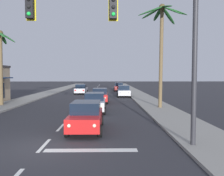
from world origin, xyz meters
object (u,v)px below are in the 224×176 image
object	(u,v)px
palm_right_second	(162,33)
sedan_oncoming_far	(81,89)
sedan_parked_mid_kerb	(124,91)
sedan_lead_at_stop_bar	(86,116)
sedan_fifth_in_queue	(100,95)
palm_left_second	(0,54)
sedan_parked_nearest_kerb	(119,87)
traffic_signal_mast	(118,26)
sedan_third_in_queue	(95,102)

from	to	relation	value
palm_right_second	sedan_oncoming_far	bearing A→B (deg)	119.25
sedan_parked_mid_kerb	sedan_lead_at_stop_bar	bearing A→B (deg)	-99.81
sedan_fifth_in_queue	sedan_oncoming_far	xyz separation A→B (m)	(-3.67, 12.25, 0.00)
sedan_parked_mid_kerb	palm_left_second	size ratio (longest dim) A/B	0.57
sedan_parked_nearest_kerb	sedan_parked_mid_kerb	distance (m)	12.57
traffic_signal_mast	sedan_parked_mid_kerb	xyz separation A→B (m)	(1.91, 24.17, -4.48)
palm_right_second	sedan_parked_nearest_kerb	bearing A→B (deg)	96.69
sedan_third_in_queue	sedan_fifth_in_queue	xyz separation A→B (m)	(0.20, 6.80, 0.00)
sedan_lead_at_stop_bar	palm_left_second	world-z (taller)	palm_left_second
palm_right_second	palm_left_second	bearing A→B (deg)	172.51
sedan_lead_at_stop_bar	sedan_parked_mid_kerb	bearing A→B (deg)	80.19
sedan_parked_nearest_kerb	sedan_lead_at_stop_bar	bearing A→B (deg)	-95.86
sedan_parked_mid_kerb	traffic_signal_mast	bearing A→B (deg)	-94.51
traffic_signal_mast	sedan_lead_at_stop_bar	distance (m)	5.82
sedan_lead_at_stop_bar	sedan_oncoming_far	world-z (taller)	same
sedan_third_in_queue	sedan_oncoming_far	xyz separation A→B (m)	(-3.47, 19.05, 0.00)
sedan_parked_nearest_kerb	palm_left_second	world-z (taller)	palm_left_second
sedan_fifth_in_queue	sedan_parked_mid_kerb	world-z (taller)	same
sedan_oncoming_far	sedan_parked_nearest_kerb	distance (m)	10.19
traffic_signal_mast	sedan_oncoming_far	size ratio (longest dim) A/B	2.49
sedan_third_in_queue	palm_left_second	size ratio (longest dim) A/B	0.57
sedan_third_in_queue	palm_right_second	world-z (taller)	palm_right_second
traffic_signal_mast	sedan_parked_nearest_kerb	size ratio (longest dim) A/B	2.49
sedan_oncoming_far	sedan_fifth_in_queue	bearing A→B (deg)	-73.32
traffic_signal_mast	palm_right_second	size ratio (longest dim) A/B	1.12
traffic_signal_mast	sedan_parked_mid_kerb	bearing A→B (deg)	85.49
sedan_oncoming_far	sedan_third_in_queue	bearing A→B (deg)	-79.67
sedan_lead_at_stop_bar	palm_left_second	size ratio (longest dim) A/B	0.57
traffic_signal_mast	palm_left_second	xyz separation A→B (m)	(-11.55, 13.91, 0.05)
sedan_fifth_in_queue	palm_left_second	bearing A→B (deg)	-163.61
sedan_parked_nearest_kerb	palm_left_second	xyz separation A→B (m)	(-13.28, -22.84, 4.53)
traffic_signal_mast	palm_right_second	bearing A→B (deg)	68.43
palm_right_second	sedan_fifth_in_queue	bearing A→B (deg)	139.80
sedan_fifth_in_queue	sedan_parked_nearest_kerb	distance (m)	20.09
sedan_third_in_queue	sedan_parked_nearest_kerb	world-z (taller)	same
sedan_fifth_in_queue	sedan_lead_at_stop_bar	bearing A→B (deg)	-91.28
traffic_signal_mast	sedan_parked_nearest_kerb	world-z (taller)	traffic_signal_mast
sedan_third_in_queue	palm_right_second	xyz separation A→B (m)	(6.25, 1.68, 6.40)
sedan_parked_nearest_kerb	palm_right_second	bearing A→B (deg)	-83.31
traffic_signal_mast	palm_left_second	bearing A→B (deg)	129.70
traffic_signal_mast	sedan_oncoming_far	bearing A→B (deg)	99.87
sedan_third_in_queue	sedan_parked_mid_kerb	bearing A→B (deg)	76.03
sedan_lead_at_stop_bar	sedan_oncoming_far	xyz separation A→B (m)	(-3.37, 25.85, 0.00)
sedan_parked_nearest_kerb	palm_right_second	distance (m)	25.94
palm_left_second	sedan_parked_nearest_kerb	bearing A→B (deg)	59.82
palm_left_second	sedan_parked_mid_kerb	bearing A→B (deg)	37.33
sedan_oncoming_far	sedan_parked_mid_kerb	bearing A→B (deg)	-35.52
traffic_signal_mast	sedan_parked_nearest_kerb	xyz separation A→B (m)	(1.73, 36.75, -4.48)
sedan_parked_nearest_kerb	palm_left_second	size ratio (longest dim) A/B	0.57
sedan_third_in_queue	sedan_fifth_in_queue	size ratio (longest dim) A/B	0.99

